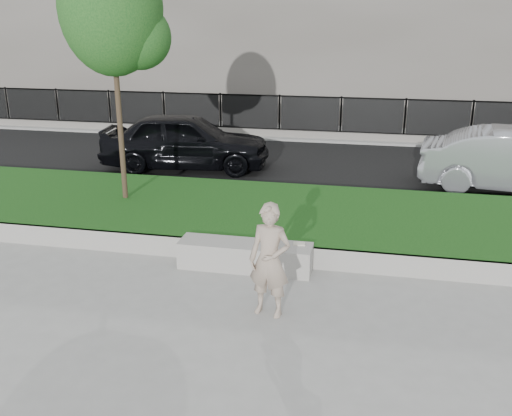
% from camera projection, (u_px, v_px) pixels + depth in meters
% --- Properties ---
extents(ground, '(90.00, 90.00, 0.00)m').
position_uv_depth(ground, '(195.00, 284.00, 9.60)').
color(ground, gray).
rests_on(ground, ground).
extents(grass_bank, '(34.00, 4.00, 0.40)m').
position_uv_depth(grass_bank, '(237.00, 215.00, 12.32)').
color(grass_bank, '#0D350D').
rests_on(grass_bank, ground).
extents(grass_kerb, '(34.00, 0.08, 0.40)m').
position_uv_depth(grass_kerb, '(211.00, 250.00, 10.50)').
color(grass_kerb, gray).
rests_on(grass_kerb, ground).
extents(street, '(34.00, 7.00, 0.04)m').
position_uv_depth(street, '(279.00, 162.00, 17.47)').
color(street, black).
rests_on(street, ground).
extents(far_pavement, '(34.00, 3.00, 0.12)m').
position_uv_depth(far_pavement, '(299.00, 133.00, 21.63)').
color(far_pavement, gray).
rests_on(far_pavement, ground).
extents(iron_fence, '(32.00, 0.30, 1.50)m').
position_uv_depth(iron_fence, '(296.00, 125.00, 20.55)').
color(iron_fence, slate).
rests_on(iron_fence, far_pavement).
extents(stone_bench, '(2.37, 0.59, 0.48)m').
position_uv_depth(stone_bench, '(245.00, 256.00, 10.13)').
color(stone_bench, gray).
rests_on(stone_bench, ground).
extents(man, '(0.70, 0.53, 1.75)m').
position_uv_depth(man, '(270.00, 260.00, 8.39)').
color(man, tan).
rests_on(man, ground).
extents(book, '(0.22, 0.17, 0.02)m').
position_uv_depth(book, '(299.00, 244.00, 9.99)').
color(book, beige).
rests_on(book, stone_bench).
extents(young_tree, '(2.22, 2.12, 5.43)m').
position_uv_depth(young_tree, '(116.00, 13.00, 11.61)').
color(young_tree, '#38281C').
rests_on(young_tree, grass_bank).
extents(car_dark, '(5.02, 2.50, 1.64)m').
position_uv_depth(car_dark, '(186.00, 141.00, 16.47)').
color(car_dark, black).
rests_on(car_dark, street).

